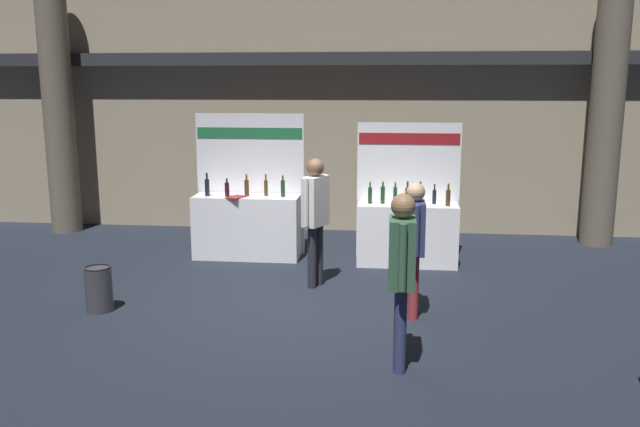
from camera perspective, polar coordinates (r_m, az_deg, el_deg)
The scene contains 8 objects.
ground_plane at distance 8.68m, azimuth -2.90°, elevation -8.02°, with size 29.34×29.34×0.00m, color black.
hall_colonnade at distance 12.73m, azimuth 0.32°, elevation 11.63°, with size 14.67×1.15×6.00m.
exhibitor_booth_0 at distance 10.97m, azimuth -6.30°, elevation -0.61°, with size 1.82×0.73×2.36m.
exhibitor_booth_1 at distance 10.59m, azimuth 7.58°, elevation -1.25°, with size 1.65×0.66×2.24m.
trash_bin at distance 8.87m, azimuth -18.63°, elevation -6.20°, with size 0.34×0.34×0.59m.
visitor_0 at distance 6.57m, azimuth 7.09°, elevation -4.38°, with size 0.26×0.59×1.81m.
visitor_4 at distance 9.22m, azimuth -0.40°, elevation 0.28°, with size 0.37×0.52×1.84m.
visitor_5 at distance 8.09m, azimuth 8.20°, elevation -2.09°, with size 0.24×0.59×1.69m.
Camera 1 is at (1.33, -8.08, 2.87)m, focal length 36.90 mm.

